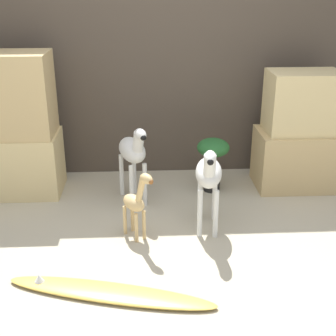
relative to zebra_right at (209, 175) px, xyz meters
name	(u,v)px	position (x,y,z in m)	size (l,w,h in m)	color
ground_plane	(167,265)	(-0.34, -0.48, -0.46)	(14.00, 14.00, 0.00)	#B2A88E
wall_back	(157,62)	(-0.34, 1.25, 0.64)	(6.40, 0.08, 2.20)	#473D33
rock_pillar_left	(14,128)	(-1.63, 0.79, 0.15)	(0.75, 0.49, 1.27)	#DBC184
rock_pillar_right	(299,136)	(0.94, 0.79, 0.03)	(0.75, 0.49, 1.08)	tan
zebra_right	(209,175)	(0.00, 0.00, 0.00)	(0.24, 0.53, 0.73)	silver
zebra_left	(133,152)	(-0.58, 0.53, 0.00)	(0.32, 0.52, 0.73)	silver
giraffe_figurine	(136,201)	(-0.55, -0.11, -0.15)	(0.27, 0.33, 0.58)	tan
potted_palm_front	(213,154)	(0.14, 0.72, -0.10)	(0.29, 0.29, 0.50)	black
surfboard	(109,292)	(-0.72, -0.79, -0.44)	(1.36, 0.55, 0.09)	gold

